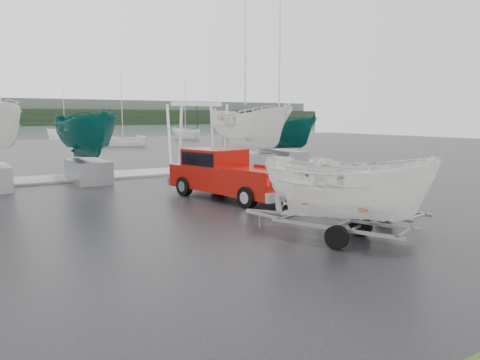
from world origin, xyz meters
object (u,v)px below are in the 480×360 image
Objects in this scene: trailer_hitched at (368,142)px; trailer_parked at (346,133)px; pickup_truck at (226,173)px; boat_hoist at (197,126)px.

trailer_hitched is 0.88× the size of trailer_parked.
pickup_truck is 10.12m from boat_hoist.
pickup_truck is 1.33× the size of trailer_hitched.
trailer_parked is 17.29m from boat_hoist.
trailer_parked reaches higher than pickup_truck.
trailer_hitched is 15.81m from boat_hoist.
trailer_parked is at bearing -104.70° from boat_hoist.
pickup_truck is 6.58m from trailer_hitched.
pickup_truck is 1.17× the size of trailer_parked.
pickup_truck is at bearing 61.87° from trailer_parked.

